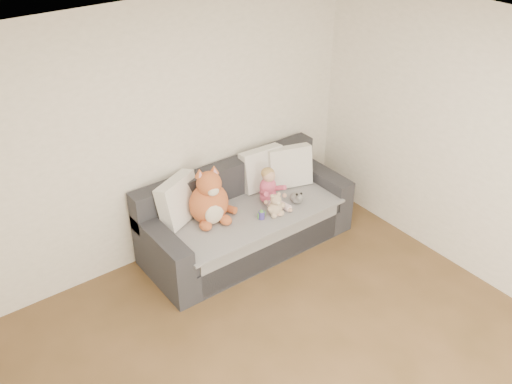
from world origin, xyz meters
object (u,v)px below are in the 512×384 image
(sofa, at_px, (245,220))
(plush_cat, at_px, (210,201))
(toddler, at_px, (270,189))
(sippy_cup, at_px, (262,214))
(teddy_bear, at_px, (276,206))

(sofa, distance_m, plush_cat, 0.57)
(toddler, xyz_separation_m, plush_cat, (-0.66, 0.11, 0.06))
(sofa, bearing_deg, toddler, -19.48)
(plush_cat, relative_size, sippy_cup, 5.51)
(toddler, distance_m, plush_cat, 0.67)
(plush_cat, bearing_deg, sofa, 7.41)
(sofa, xyz_separation_m, sippy_cup, (0.01, -0.27, 0.22))
(sofa, relative_size, teddy_bear, 8.63)
(sofa, distance_m, toddler, 0.43)
(toddler, bearing_deg, teddy_bear, -110.01)
(sofa, height_order, teddy_bear, sofa)
(toddler, bearing_deg, sippy_cup, -140.59)
(sippy_cup, bearing_deg, plush_cat, 144.63)
(sofa, xyz_separation_m, teddy_bear, (0.17, -0.30, 0.27))
(teddy_bear, bearing_deg, plush_cat, 157.54)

